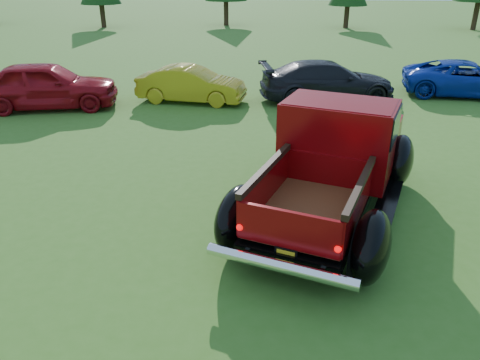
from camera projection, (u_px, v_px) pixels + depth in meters
The scene contains 6 objects.
ground at pixel (220, 242), 7.95m from camera, with size 120.00×120.00×0.00m, color #36621C.
pickup_truck at pixel (336, 157), 8.83m from camera, with size 4.04×5.92×2.07m.
show_car_red at pixel (46, 85), 15.07m from camera, with size 1.79×4.44×1.51m, color maroon.
show_car_yellow at pixel (191, 84), 15.83m from camera, with size 1.26×3.62×1.19m, color #AE9617.
show_car_grey at pixel (327, 81), 15.98m from camera, with size 1.87×4.61×1.34m, color black.
show_car_blue at pixel (467, 78), 16.62m from camera, with size 2.01×4.36×1.21m, color #0D2A99.
Camera 1 is at (0.84, -6.73, 4.30)m, focal length 35.00 mm.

